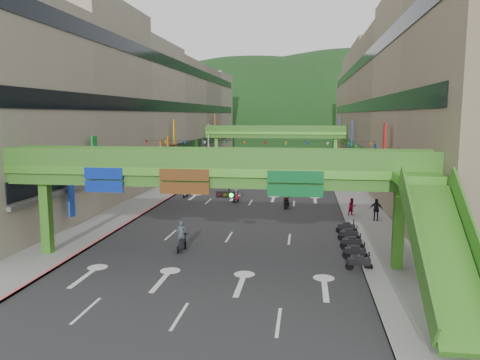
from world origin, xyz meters
The scene contains 23 objects.
ground centered at (0.00, 0.00, 0.00)m, with size 320.00×320.00×0.00m, color black.
road_slab centered at (0.00, 50.00, 0.01)m, with size 18.00×140.00×0.02m, color #28282B.
sidewalk_left centered at (-11.00, 50.00, 0.07)m, with size 4.00×140.00×0.15m, color gray.
sidewalk_right centered at (11.00, 50.00, 0.07)m, with size 4.00×140.00×0.15m, color gray.
curb_left centered at (-9.10, 50.00, 0.09)m, with size 0.20×140.00×0.18m, color #CC5959.
curb_right centered at (9.10, 50.00, 0.09)m, with size 0.20×140.00×0.18m, color gray.
building_row_left centered at (-18.93, 50.00, 9.46)m, with size 12.80×95.00×19.00m.
building_row_right centered at (18.93, 50.00, 9.46)m, with size 12.80×95.00×19.00m.
overpass_near centered at (0.93, 5.38, 5.21)m, with size 28.00×12.27×7.10m.
overpass_far centered at (0.00, 65.00, 5.40)m, with size 28.00×2.20×7.10m.
hill_left centered at (-15.00, 160.00, 0.00)m, with size 168.00×140.00×112.00m, color #1C4419.
hill_right centered at (25.00, 180.00, 0.00)m, with size 208.00×176.00×128.00m, color #1C4419.
bunting_string centered at (0.00, 30.00, 5.96)m, with size 26.00×0.36×0.47m.
scooter_rider_near centered at (-2.58, 8.02, 0.96)m, with size 0.74×1.58×2.05m.
scooter_rider_mid centered at (3.83, 23.50, 0.99)m, with size 0.87×1.59×1.93m.
scooter_rider_left centered at (-7.50, 28.01, 0.90)m, with size 0.89×1.60×1.84m.
scooter_rider_far centered at (-1.54, 26.06, 0.98)m, with size 0.89×1.57×1.95m.
parked_scooter_row centered at (8.80, 10.00, 0.52)m, with size 1.60×9.35×1.08m.
car_silver centered at (-5.58, 64.76, 0.72)m, with size 1.53×4.39×1.45m, color #999BA1.
car_yellow centered at (4.41, 48.28, 0.74)m, with size 1.76×4.37×1.49m, color orange.
pedestrian_red centered at (9.80, 20.40, 0.78)m, with size 0.76×0.59×1.57m, color #A60533.
pedestrian_dark centered at (11.62, 18.70, 0.94)m, with size 1.10×0.46×1.88m, color black.
pedestrian_blue centered at (12.20, 38.36, 0.93)m, with size 0.86×0.56×1.85m, color #313B51.
Camera 1 is at (5.51, -21.62, 9.12)m, focal length 35.00 mm.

